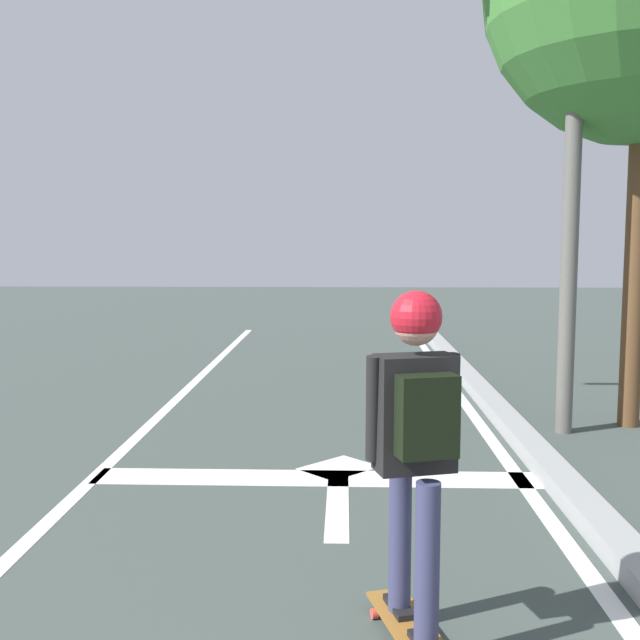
% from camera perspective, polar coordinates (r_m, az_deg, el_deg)
% --- Properties ---
extents(lane_line_center, '(0.12, 20.00, 0.01)m').
position_cam_1_polar(lane_line_center, '(6.01, -17.82, -12.33)').
color(lane_line_center, silver).
rests_on(lane_line_center, ground).
extents(lane_line_curbside, '(0.12, 20.00, 0.01)m').
position_cam_1_polar(lane_line_curbside, '(5.84, 15.88, -12.81)').
color(lane_line_curbside, silver).
rests_on(lane_line_curbside, ground).
extents(stop_bar, '(3.51, 0.40, 0.01)m').
position_cam_1_polar(stop_bar, '(6.06, -0.30, -11.88)').
color(stop_bar, silver).
rests_on(stop_bar, ground).
extents(lane_arrow_stem, '(0.16, 1.40, 0.01)m').
position_cam_1_polar(lane_arrow_stem, '(5.51, 1.34, -13.75)').
color(lane_arrow_stem, silver).
rests_on(lane_arrow_stem, ground).
extents(lane_arrow_head, '(0.71, 0.71, 0.01)m').
position_cam_1_polar(lane_arrow_head, '(6.31, 1.42, -11.12)').
color(lane_arrow_head, silver).
rests_on(lane_arrow_head, ground).
extents(curb_strip, '(0.24, 24.00, 0.14)m').
position_cam_1_polar(curb_strip, '(5.89, 18.31, -12.06)').
color(curb_strip, '#959796').
rests_on(curb_strip, ground).
extents(skateboard, '(0.41, 0.81, 0.08)m').
position_cam_1_polar(skateboard, '(3.81, 6.98, -22.34)').
color(skateboard, '#936025').
rests_on(skateboard, ground).
extents(skater, '(0.43, 0.60, 1.57)m').
position_cam_1_polar(skater, '(3.43, 7.30, -7.67)').
color(skater, '#383A5D').
rests_on(skater, skateboard).
extents(traffic_signal_mast, '(4.31, 0.34, 5.70)m').
position_cam_1_polar(traffic_signal_mast, '(7.65, 10.71, 22.58)').
color(traffic_signal_mast, '#615F58').
rests_on(traffic_signal_mast, ground).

